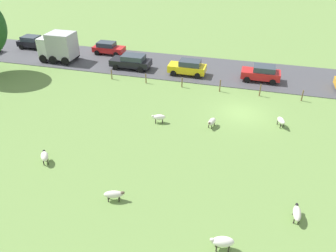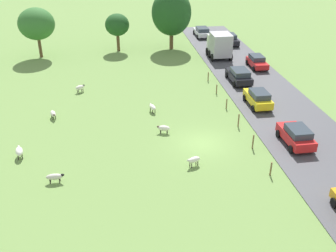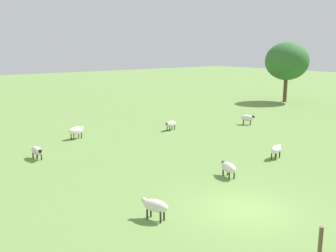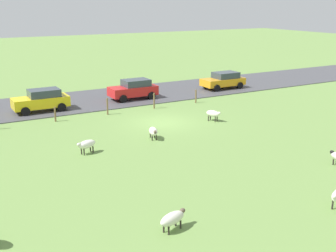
% 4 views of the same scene
% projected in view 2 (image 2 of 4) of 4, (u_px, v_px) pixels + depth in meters
% --- Properties ---
extents(ground_plane, '(160.00, 160.00, 0.00)m').
position_uv_depth(ground_plane, '(203.00, 143.00, 32.32)').
color(ground_plane, '#6B8E47').
extents(road_strip, '(8.00, 80.00, 0.06)m').
position_uv_depth(road_strip, '(304.00, 135.00, 33.46)').
color(road_strip, '#47474C').
rests_on(road_strip, ground_plane).
extents(sheep_0, '(1.10, 0.98, 0.80)m').
position_uv_depth(sheep_0, '(80.00, 88.00, 41.83)').
color(sheep_0, silver).
rests_on(sheep_0, ground_plane).
extents(sheep_1, '(0.74, 1.22, 0.76)m').
position_uv_depth(sheep_1, '(153.00, 107.00, 37.42)').
color(sheep_1, white).
rests_on(sheep_1, ground_plane).
extents(sheep_2, '(1.20, 0.76, 0.72)m').
position_uv_depth(sheep_2, '(164.00, 128.00, 33.68)').
color(sheep_2, silver).
rests_on(sheep_2, ground_plane).
extents(sheep_3, '(0.79, 1.30, 0.84)m').
position_uv_depth(sheep_3, '(19.00, 151.00, 30.09)').
color(sheep_3, white).
rests_on(sheep_3, ground_plane).
extents(sheep_4, '(1.29, 0.45, 0.70)m').
position_uv_depth(sheep_4, '(55.00, 177.00, 27.22)').
color(sheep_4, beige).
rests_on(sheep_4, ground_plane).
extents(sheep_5, '(0.77, 1.29, 0.70)m').
position_uv_depth(sheep_5, '(53.00, 114.00, 36.25)').
color(sheep_5, silver).
rests_on(sheep_5, ground_plane).
extents(sheep_6, '(1.16, 0.80, 0.77)m').
position_uv_depth(sheep_6, '(194.00, 160.00, 29.06)').
color(sheep_6, silver).
rests_on(sheep_6, ground_plane).
extents(tree_0, '(5.59, 5.59, 8.38)m').
position_uv_depth(tree_0, '(171.00, 13.00, 54.22)').
color(tree_0, brown).
rests_on(tree_0, ground_plane).
extents(tree_1, '(3.38, 3.38, 5.25)m').
position_uv_depth(tree_1, '(117.00, 25.00, 54.07)').
color(tree_1, brown).
rests_on(tree_1, ground_plane).
extents(tree_2, '(4.78, 4.78, 6.64)m').
position_uv_depth(tree_2, '(36.00, 24.00, 51.00)').
color(tree_2, brown).
rests_on(tree_2, ground_plane).
extents(fence_post_0, '(0.12, 0.12, 1.10)m').
position_uv_depth(fence_post_0, '(271.00, 169.00, 27.97)').
color(fence_post_0, brown).
rests_on(fence_post_0, ground_plane).
extents(fence_post_1, '(0.12, 0.12, 1.22)m').
position_uv_depth(fence_post_1, '(253.00, 142.00, 31.32)').
color(fence_post_1, brown).
rests_on(fence_post_1, ground_plane).
extents(fence_post_2, '(0.12, 0.12, 1.23)m').
position_uv_depth(fence_post_2, '(239.00, 120.00, 34.70)').
color(fence_post_2, brown).
rests_on(fence_post_2, ground_plane).
extents(fence_post_3, '(0.12, 0.12, 1.03)m').
position_uv_depth(fence_post_3, '(227.00, 104.00, 38.12)').
color(fence_post_3, brown).
rests_on(fence_post_3, ground_plane).
extents(fence_post_4, '(0.12, 0.12, 1.03)m').
position_uv_depth(fence_post_4, '(217.00, 89.00, 41.50)').
color(fence_post_4, brown).
rests_on(fence_post_4, ground_plane).
extents(fence_post_5, '(0.12, 0.12, 1.05)m').
position_uv_depth(fence_post_5, '(208.00, 77.00, 44.87)').
color(fence_post_5, brown).
rests_on(fence_post_5, ground_plane).
extents(truck_0, '(2.81, 4.13, 3.39)m').
position_uv_depth(truck_0, '(220.00, 45.00, 51.90)').
color(truck_0, white).
rests_on(truck_0, road_strip).
extents(car_0, '(2.02, 3.99, 1.64)m').
position_uv_depth(car_0, '(296.00, 135.00, 31.67)').
color(car_0, red).
rests_on(car_0, road_strip).
extents(car_1, '(2.17, 3.88, 1.57)m').
position_uv_depth(car_1, '(230.00, 39.00, 58.00)').
color(car_1, black).
rests_on(car_1, road_strip).
extents(car_2, '(1.98, 4.07, 1.64)m').
position_uv_depth(car_2, '(258.00, 98.00, 38.46)').
color(car_2, yellow).
rests_on(car_2, road_strip).
extents(car_3, '(2.18, 4.49, 1.51)m').
position_uv_depth(car_3, '(202.00, 32.00, 62.18)').
color(car_3, silver).
rests_on(car_3, road_strip).
extents(car_4, '(2.18, 4.58, 1.58)m').
position_uv_depth(car_4, '(239.00, 75.00, 44.26)').
color(car_4, black).
rests_on(car_4, road_strip).
extents(car_6, '(1.92, 3.96, 1.51)m').
position_uv_depth(car_6, '(257.00, 61.00, 48.76)').
color(car_6, red).
rests_on(car_6, road_strip).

